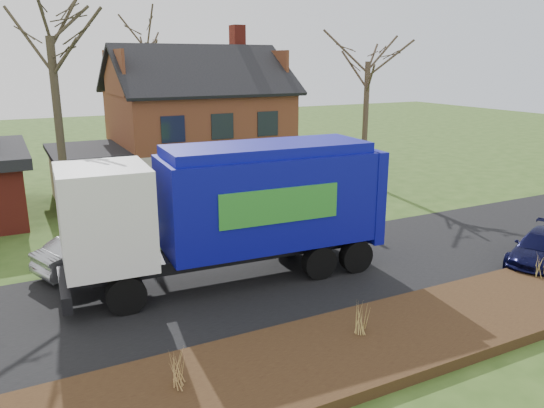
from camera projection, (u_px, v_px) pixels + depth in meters
name	position (u px, v px, depth m)	size (l,w,h in m)	color
ground	(282.00, 276.00, 18.45)	(120.00, 120.00, 0.00)	#2F4B19
road	(282.00, 276.00, 18.45)	(80.00, 7.00, 0.02)	black
mulch_verge	(378.00, 342.00, 13.86)	(80.00, 3.50, 0.30)	black
main_house	(190.00, 119.00, 29.99)	(12.95, 8.95, 9.26)	beige
garbage_truck	(236.00, 204.00, 17.63)	(10.86, 3.47, 4.59)	black
silver_sedan	(95.00, 251.00, 18.94)	(1.46, 4.18, 1.38)	#95979B
navy_wagon	(542.00, 249.00, 19.32)	(1.74, 4.27, 1.24)	black
tree_front_west	(46.00, 4.00, 20.99)	(3.84, 3.84, 11.42)	#3A3222
tree_front_east	(369.00, 40.00, 30.42)	(3.70, 3.70, 10.28)	#46382A
tree_back	(146.00, 26.00, 36.84)	(3.63, 3.63, 11.49)	#3E3225
grass_clump_west	(177.00, 368.00, 11.60)	(0.34, 0.28, 0.91)	tan
grass_clump_mid	(363.00, 319.00, 13.89)	(0.30, 0.25, 0.85)	tan
grass_clump_east	(541.00, 264.00, 17.51)	(0.36, 0.29, 0.90)	#9B8544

